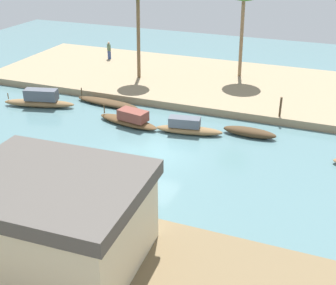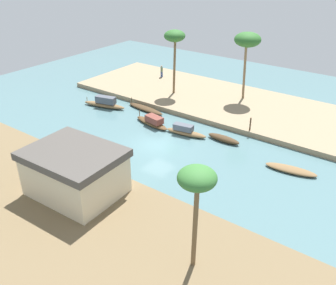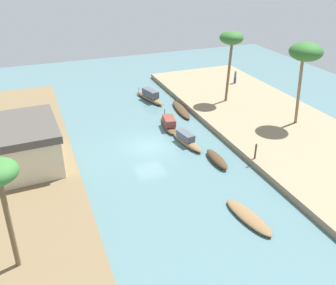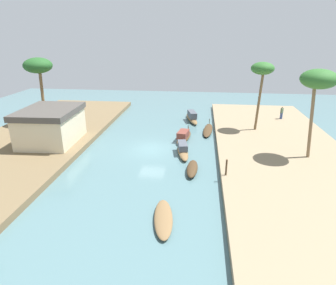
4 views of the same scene
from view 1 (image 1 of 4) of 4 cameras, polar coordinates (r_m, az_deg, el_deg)
The scene contains 10 objects.
river_water at distance 25.11m, azimuth -1.71°, elevation -1.31°, with size 61.06×61.06×0.00m, color slate.
riverbank_left at distance 35.82m, azimuth 6.10°, elevation 7.60°, with size 36.33×11.95×0.52m, color #937F60.
sampan_upstream_small at distance 28.50m, azimuth -4.94°, elevation 2.99°, with size 4.53×1.87×1.08m.
sampan_downstream_large at distance 27.41m, azimuth 10.45°, elevation 1.32°, with size 3.30×1.00×0.53m.
sampan_near_left_bank at distance 32.07m, azimuth -7.84°, elevation 5.12°, with size 5.06×1.44×0.96m.
sampan_open_hull at distance 32.64m, azimuth -16.16°, elevation 5.26°, with size 5.19×2.14×1.30m.
sampan_with_red_awning at distance 27.26m, azimuth 2.55°, elevation 1.95°, with size 4.23×1.59×1.05m.
person_on_near_bank at distance 41.67m, azimuth -7.59°, elevation 11.58°, with size 0.43×0.43×1.58m.
mooring_post at distance 29.27m, azimuth 14.28°, elevation 4.47°, with size 0.14×0.14×1.28m, color #4C3823.
riverside_building at distance 16.43m, azimuth -14.43°, elevation -9.46°, with size 6.65×5.31×3.38m.
Camera 1 is at (-8.85, 20.45, 11.59)m, focal length 47.35 mm.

